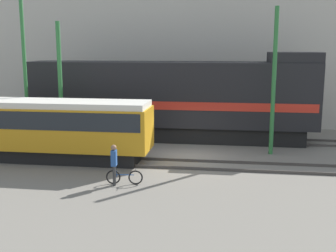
{
  "coord_description": "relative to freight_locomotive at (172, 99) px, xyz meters",
  "views": [
    {
      "loc": [
        2.12,
        -21.95,
        5.84
      ],
      "look_at": [
        -0.99,
        -0.64,
        1.8
      ],
      "focal_mm": 45.0,
      "sensor_mm": 36.0,
      "label": 1
    }
  ],
  "objects": [
    {
      "name": "ground_plane",
      "position": [
        1.43,
        -4.32,
        -2.6
      ],
      "size": [
        120.0,
        120.0,
        0.0
      ],
      "primitive_type": "plane",
      "color": "slate"
    },
    {
      "name": "track_near",
      "position": [
        1.43,
        -5.96,
        -2.53
      ],
      "size": [
        60.0,
        1.5,
        0.14
      ],
      "color": "#47423D",
      "rests_on": "ground"
    },
    {
      "name": "track_far",
      "position": [
        1.43,
        0.0,
        -2.53
      ],
      "size": [
        60.0,
        1.51,
        0.14
      ],
      "color": "#47423D",
      "rests_on": "ground"
    },
    {
      "name": "building_backdrop",
      "position": [
        1.43,
        7.85,
        2.7
      ],
      "size": [
        38.03,
        6.0,
        10.6
      ],
      "color": "beige",
      "rests_on": "ground"
    },
    {
      "name": "freight_locomotive",
      "position": [
        0.0,
        0.0,
        0.0
      ],
      "size": [
        17.96,
        3.04,
        5.55
      ],
      "color": "black",
      "rests_on": "ground"
    },
    {
      "name": "streetcar",
      "position": [
        -5.36,
        -5.96,
        -0.8
      ],
      "size": [
        10.02,
        2.54,
        3.15
      ],
      "color": "black",
      "rests_on": "ground"
    },
    {
      "name": "bicycle",
      "position": [
        -0.83,
        -9.29,
        -2.28
      ],
      "size": [
        1.6,
        0.44,
        0.69
      ],
      "color": "black",
      "rests_on": "ground"
    },
    {
      "name": "person",
      "position": [
        -1.23,
        -9.48,
        -1.5
      ],
      "size": [
        0.25,
        0.38,
        1.79
      ],
      "color": "#333333",
      "rests_on": "ground"
    },
    {
      "name": "utility_pole_left",
      "position": [
        -8.32,
        -2.98,
        2.14
      ],
      "size": [
        0.21,
        0.21,
        9.48
      ],
      "color": "#2D7238",
      "rests_on": "ground"
    },
    {
      "name": "utility_pole_center",
      "position": [
        -6.18,
        -2.98,
        1.05
      ],
      "size": [
        0.25,
        0.25,
        7.29
      ],
      "color": "#2D7238",
      "rests_on": "ground"
    },
    {
      "name": "utility_pole_right",
      "position": [
        5.91,
        -2.98,
        1.39
      ],
      "size": [
        0.23,
        0.23,
        7.97
      ],
      "color": "#2D7238",
      "rests_on": "ground"
    }
  ]
}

